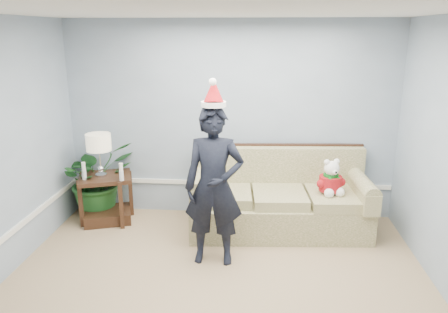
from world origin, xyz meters
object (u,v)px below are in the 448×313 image
at_px(man, 214,187).
at_px(teddy_bear, 331,181).
at_px(sofa, 279,201).
at_px(side_table, 107,203).
at_px(houseplant, 98,178).
at_px(table_lamp, 99,144).

height_order(man, teddy_bear, man).
height_order(sofa, side_table, sofa).
bearing_deg(teddy_bear, man, -169.04).
bearing_deg(side_table, man, -31.01).
xyz_separation_m(sofa, houseplant, (-2.53, 0.25, 0.16)).
height_order(side_table, man, man).
bearing_deg(houseplant, side_table, -49.37).
height_order(sofa, teddy_bear, sofa).
height_order(houseplant, teddy_bear, houseplant).
xyz_separation_m(man, teddy_bear, (1.39, 0.78, -0.17)).
bearing_deg(man, sofa, 50.18).
bearing_deg(teddy_bear, side_table, 158.23).
height_order(table_lamp, man, man).
distance_m(side_table, man, 1.96).
bearing_deg(teddy_bear, table_lamp, 158.61).
distance_m(sofa, man, 1.30).
bearing_deg(teddy_bear, sofa, 149.00).
xyz_separation_m(houseplant, teddy_bear, (3.16, -0.39, 0.18)).
xyz_separation_m(side_table, man, (1.58, -0.95, 0.64)).
height_order(side_table, houseplant, houseplant).
xyz_separation_m(side_table, houseplant, (-0.19, 0.22, 0.29)).
bearing_deg(houseplant, man, -33.47).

